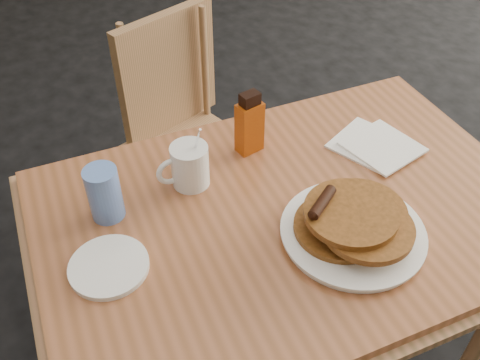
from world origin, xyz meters
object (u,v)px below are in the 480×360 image
coffee_mug (189,165)px  blue_tumbler (104,193)px  main_table (290,222)px  syrup_bottle (250,125)px  pancake_plate (353,226)px  chair_main_far (181,119)px

coffee_mug → blue_tumbler: coffee_mug is taller
main_table → syrup_bottle: syrup_bottle is taller
pancake_plate → coffee_mug: bearing=128.4°
coffee_mug → chair_main_far: bearing=78.7°
chair_main_far → syrup_bottle: (-0.00, -0.52, 0.32)m
coffee_mug → blue_tumbler: 0.20m
main_table → blue_tumbler: size_ratio=9.35×
chair_main_far → blue_tumbler: (-0.38, -0.58, 0.31)m
coffee_mug → blue_tumbler: bearing=-169.1°
main_table → syrup_bottle: size_ratio=7.17×
main_table → pancake_plate: bearing=-59.7°
blue_tumbler → coffee_mug: bearing=4.3°
main_table → chair_main_far: chair_main_far is taller
chair_main_far → pancake_plate: size_ratio=2.79×
chair_main_far → coffee_mug: bearing=-126.0°
main_table → coffee_mug: bearing=133.3°
chair_main_far → blue_tumbler: 0.76m
main_table → syrup_bottle: (0.01, 0.23, 0.12)m
main_table → chair_main_far: size_ratio=1.39×
pancake_plate → blue_tumbler: 0.53m
main_table → blue_tumbler: (-0.37, 0.16, 0.11)m
chair_main_far → coffee_mug: coffee_mug is taller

